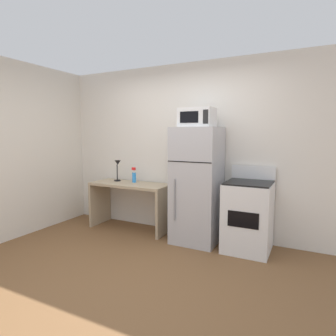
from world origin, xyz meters
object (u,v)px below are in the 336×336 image
(spray_bottle, at_px, (134,176))
(refrigerator, at_px, (197,185))
(microwave, at_px, (197,118))
(oven_range, at_px, (248,216))
(desk_lamp, at_px, (118,167))
(desk, at_px, (130,196))

(spray_bottle, distance_m, refrigerator, 1.15)
(microwave, xyz_separation_m, oven_range, (0.72, 0.03, -1.29))
(oven_range, bearing_deg, desk_lamp, 177.16)
(desk, xyz_separation_m, microwave, (1.16, -0.06, 1.23))
(desk, bearing_deg, microwave, -2.93)
(desk_lamp, xyz_separation_m, oven_range, (2.18, -0.11, -0.52))
(desk, bearing_deg, oven_range, -1.05)
(refrigerator, bearing_deg, oven_range, 0.31)
(refrigerator, relative_size, oven_range, 1.48)
(refrigerator, height_order, oven_range, refrigerator)
(refrigerator, bearing_deg, spray_bottle, 173.46)
(microwave, bearing_deg, oven_range, 1.99)
(refrigerator, xyz_separation_m, oven_range, (0.72, 0.00, -0.35))
(desk, height_order, spray_bottle, spray_bottle)
(desk, distance_m, spray_bottle, 0.33)
(desk, bearing_deg, desk_lamp, 166.00)
(refrigerator, bearing_deg, desk_lamp, 175.61)
(desk_lamp, relative_size, refrigerator, 0.22)
(desk, xyz_separation_m, desk_lamp, (-0.30, 0.07, 0.46))
(desk_lamp, bearing_deg, spray_bottle, 3.53)
(desk_lamp, relative_size, oven_range, 0.32)
(desk, relative_size, desk_lamp, 3.68)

